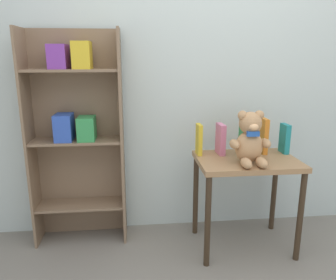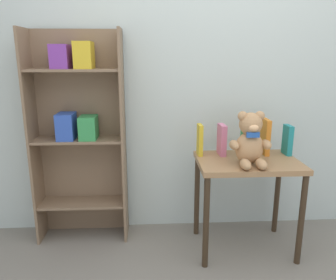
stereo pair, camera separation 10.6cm
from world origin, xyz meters
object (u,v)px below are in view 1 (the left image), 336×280
Objects in this scene: bookshelf_side at (77,128)px; book_standing_yellow at (199,139)px; display_table at (246,173)px; teddy_bear at (250,140)px; book_standing_teal at (285,139)px; book_standing_orange at (263,136)px; book_standing_green at (243,138)px; book_standing_pink at (221,139)px.

bookshelf_side reaches higher than book_standing_yellow.
display_table is at bearing -25.39° from book_standing_yellow.
book_standing_teal is at bearing 31.84° from teddy_bear.
book_standing_orange is (0.47, -0.00, 0.02)m from book_standing_yellow.
book_standing_yellow is at bearing 172.94° from book_standing_green.
book_standing_green is 0.16m from book_standing_orange.
bookshelf_side is 0.89m from book_standing_yellow.
display_table is (1.19, -0.27, -0.30)m from bookshelf_side.
bookshelf_side is 6.97× the size of book_standing_yellow.
teddy_bear is 0.27m from book_standing_pink.
book_standing_yellow is 0.48m from book_standing_orange.
book_standing_green is at bearing 90.00° from display_table.
teddy_bear reaches higher than book_standing_pink.
book_standing_teal is at bearing -4.84° from book_standing_pink.
bookshelf_side is at bearing 162.80° from teddy_bear.
book_standing_pink is (-0.16, 0.13, 0.21)m from display_table.
book_standing_yellow is at bearing -179.59° from book_standing_orange.
book_standing_pink is at bearing 177.60° from book_standing_teal.
teddy_bear is 1.60× the size of book_standing_pink.
book_standing_yellow reaches higher than display_table.
teddy_bear is at bearing -62.25° from book_standing_pink.
book_standing_yellow is 0.16m from book_standing_pink.
book_standing_orange reaches higher than book_standing_yellow.
book_standing_pink is at bearing -179.18° from book_standing_orange.
book_standing_yellow is (-0.32, 0.14, 0.22)m from display_table.
book_standing_pink is 0.16m from book_standing_green.
book_standing_yellow is at bearing -8.39° from bookshelf_side.
book_standing_orange reaches higher than book_standing_teal.
book_standing_teal is (0.63, -0.02, -0.00)m from book_standing_yellow.
book_standing_pink is 0.32m from book_standing_orange.
book_standing_pink is at bearing -7.25° from bookshelf_side.
bookshelf_side is at bearing 167.46° from display_table.
book_standing_green is at bearing 83.46° from teddy_bear.
book_standing_orange is (0.16, 0.03, 0.01)m from book_standing_green.
book_standing_pink is 0.86× the size of book_standing_orange.
teddy_bear is at bearing -103.77° from display_table.
book_standing_pink reaches higher than book_standing_teal.
book_standing_green is at bearing -7.41° from bookshelf_side.
book_standing_teal is at bearing -1.54° from book_standing_green.
book_standing_green is at bearing -170.30° from book_standing_orange.
book_standing_teal is at bearing -7.22° from book_standing_orange.
bookshelf_side is 1.22m from teddy_bear.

